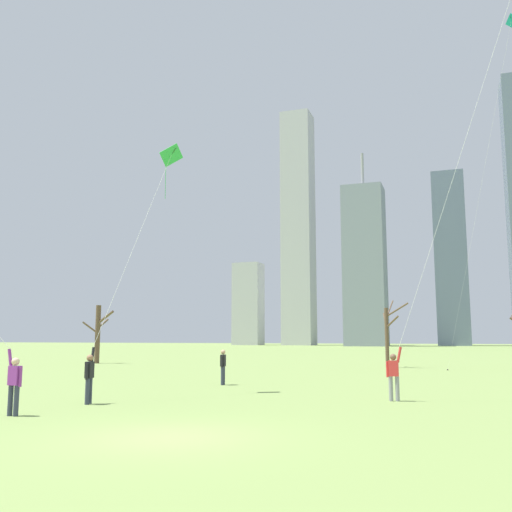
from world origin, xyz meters
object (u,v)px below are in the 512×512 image
Objects in this scene: kite_flyer_midfield_right_white at (429,261)px; bare_tree_leftmost at (388,332)px; kite_flyer_foreground_right_green at (104,335)px; distant_kite_high_overhead_teal at (504,61)px; bare_tree_right_of_center at (98,332)px; bystander_strolling_midfield at (223,365)px.

kite_flyer_midfield_right_white is 3.43× the size of bare_tree_leftmost.
kite_flyer_foreground_right_green is at bearing -159.01° from kite_flyer_midfield_right_white.
distant_kite_high_overhead_teal is 4.74× the size of bare_tree_right_of_center.
kite_flyer_foreground_right_green is 0.44× the size of distant_kite_high_overhead_teal.
kite_flyer_midfield_right_white reaches higher than kite_flyer_foreground_right_green.
kite_flyer_foreground_right_green is 32.43m from distant_kite_high_overhead_teal.
kite_flyer_midfield_right_white is 24.18m from distant_kite_high_overhead_teal.
kite_flyer_foreground_right_green is 27.34m from bare_tree_leftmost.
bare_tree_leftmost is at bearing 100.16° from kite_flyer_midfield_right_white.
kite_flyer_midfield_right_white is at bearing -36.77° from bare_tree_right_of_center.
bystander_strolling_midfield is 0.07× the size of distant_kite_high_overhead_teal.
kite_flyer_foreground_right_green reaches higher than bare_tree_right_of_center.
distant_kite_high_overhead_teal is 20.29m from bare_tree_leftmost.
bare_tree_leftmost is 24.36m from bare_tree_right_of_center.
bare_tree_right_of_center is (-24.33, -1.21, 0.08)m from bare_tree_leftmost.
distant_kite_high_overhead_teal is (4.62, 17.98, 15.48)m from kite_flyer_midfield_right_white.
kite_flyer_foreground_right_green is at bearing -98.25° from bystander_strolling_midfield.
kite_flyer_foreground_right_green is at bearing -124.78° from distant_kite_high_overhead_teal.
bare_tree_leftmost is at bearing 73.28° from bystander_strolling_midfield.
distant_kite_high_overhead_teal is at bearing -5.53° from bare_tree_right_of_center.
bare_tree_leftmost is 1.01× the size of bare_tree_right_of_center.
kite_flyer_midfield_right_white is at bearing -104.41° from distant_kite_high_overhead_teal.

